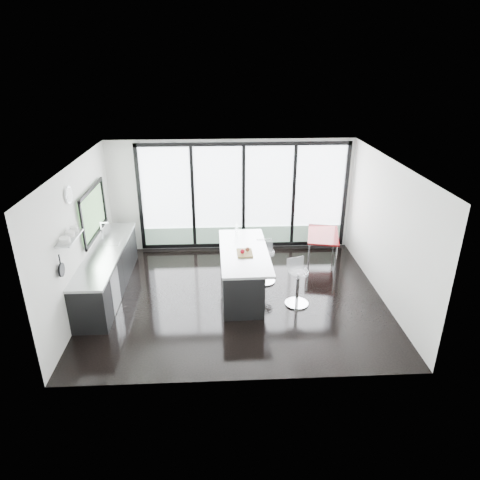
{
  "coord_description": "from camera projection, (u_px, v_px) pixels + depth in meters",
  "views": [
    {
      "loc": [
        -0.32,
        -7.68,
        4.61
      ],
      "look_at": [
        0.1,
        0.3,
        1.15
      ],
      "focal_mm": 32.0,
      "sensor_mm": 36.0,
      "label": 1
    }
  ],
  "objects": [
    {
      "name": "ceiling",
      "position": [
        235.0,
        164.0,
        7.78
      ],
      "size": [
        6.0,
        5.0,
        0.0
      ],
      "primitive_type": "cube",
      "color": "white",
      "rests_on": "wall_back"
    },
    {
      "name": "wall_right",
      "position": [
        387.0,
        231.0,
        8.48
      ],
      "size": [
        0.0,
        5.0,
        2.8
      ],
      "primitive_type": "cube",
      "color": "silver",
      "rests_on": "ground"
    },
    {
      "name": "floor",
      "position": [
        236.0,
        296.0,
        8.89
      ],
      "size": [
        6.0,
        5.0,
        0.0
      ],
      "primitive_type": "cube",
      "color": "black",
      "rests_on": "ground"
    },
    {
      "name": "counter_cabinets",
      "position": [
        108.0,
        271.0,
        8.94
      ],
      "size": [
        0.69,
        3.24,
        1.36
      ],
      "color": "black",
      "rests_on": "floor"
    },
    {
      "name": "island",
      "position": [
        240.0,
        271.0,
        8.92
      ],
      "size": [
        1.01,
        2.33,
        1.23
      ],
      "color": "black",
      "rests_on": "floor"
    },
    {
      "name": "red_table",
      "position": [
        322.0,
        247.0,
        10.39
      ],
      "size": [
        0.97,
        1.37,
        0.67
      ],
      "primitive_type": "cube",
      "rotation": [
        0.0,
        0.0,
        -0.22
      ],
      "color": "maroon",
      "rests_on": "floor"
    },
    {
      "name": "wall_left",
      "position": [
        84.0,
        225.0,
        8.37
      ],
      "size": [
        0.26,
        5.0,
        2.8
      ],
      "color": "silver",
      "rests_on": "ground"
    },
    {
      "name": "wall_back",
      "position": [
        242.0,
        201.0,
        10.66
      ],
      "size": [
        6.0,
        0.09,
        2.8
      ],
      "color": "silver",
      "rests_on": "ground"
    },
    {
      "name": "wall_front",
      "position": [
        243.0,
        302.0,
        6.04
      ],
      "size": [
        6.0,
        0.0,
        2.8
      ],
      "primitive_type": "cube",
      "color": "silver",
      "rests_on": "ground"
    },
    {
      "name": "bar_stool_near",
      "position": [
        298.0,
        288.0,
        8.47
      ],
      "size": [
        0.59,
        0.59,
        0.75
      ],
      "primitive_type": "cylinder",
      "rotation": [
        0.0,
        0.0,
        0.29
      ],
      "color": "silver",
      "rests_on": "floor"
    },
    {
      "name": "bar_stool_far",
      "position": [
        265.0,
        267.0,
        9.33
      ],
      "size": [
        0.47,
        0.47,
        0.74
      ],
      "primitive_type": "cylinder",
      "rotation": [
        0.0,
        0.0,
        0.01
      ],
      "color": "silver",
      "rests_on": "floor"
    }
  ]
}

